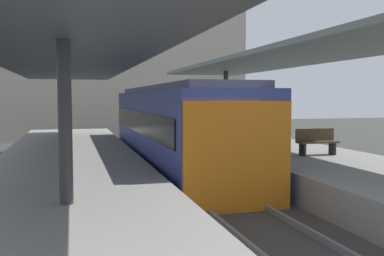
{
  "coord_description": "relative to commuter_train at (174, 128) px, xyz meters",
  "views": [
    {
      "loc": [
        -3.68,
        -12.69,
        2.87
      ],
      "look_at": [
        0.03,
        0.57,
        1.9
      ],
      "focal_mm": 40.21,
      "sensor_mm": 36.0,
      "label": 1
    }
  ],
  "objects": [
    {
      "name": "commuter_train",
      "position": [
        0.0,
        0.0,
        0.0
      ],
      "size": [
        2.78,
        13.13,
        3.1
      ],
      "color": "#38428C",
      "rests_on": "track_ballast"
    },
    {
      "name": "platform_right",
      "position": [
        3.8,
        -3.02,
        -1.23
      ],
      "size": [
        4.4,
        28.0,
        1.0
      ],
      "primitive_type": "cube",
      "color": "gray",
      "rests_on": "ground_plane"
    },
    {
      "name": "canopy_left",
      "position": [
        -3.8,
        -1.62,
        2.19
      ],
      "size": [
        4.18,
        21.0,
        3.04
      ],
      "color": "#333335",
      "rests_on": "platform_left"
    },
    {
      "name": "platform_left",
      "position": [
        -3.8,
        -3.02,
        -1.23
      ],
      "size": [
        4.4,
        28.0,
        1.0
      ],
      "primitive_type": "cube",
      "color": "gray",
      "rests_on": "ground_plane"
    },
    {
      "name": "platform_sign",
      "position": [
        4.57,
        2.49,
        0.9
      ],
      "size": [
        0.9,
        0.08,
        2.21
      ],
      "color": "#262628",
      "rests_on": "platform_right"
    },
    {
      "name": "track_ballast",
      "position": [
        0.0,
        -3.02,
        -1.63
      ],
      "size": [
        3.2,
        28.0,
        0.2
      ],
      "primitive_type": "cube",
      "color": "#423F3D",
      "rests_on": "ground_plane"
    },
    {
      "name": "rail_far_side",
      "position": [
        0.72,
        -3.02,
        -1.46
      ],
      "size": [
        0.08,
        28.0,
        0.14
      ],
      "primitive_type": "cube",
      "color": "slate",
      "rests_on": "track_ballast"
    },
    {
      "name": "canopy_right",
      "position": [
        3.8,
        -1.62,
        2.53
      ],
      "size": [
        4.18,
        21.0,
        3.38
      ],
      "color": "#333335",
      "rests_on": "platform_right"
    },
    {
      "name": "passenger_near_bench",
      "position": [
        3.86,
        3.76,
        0.14
      ],
      "size": [
        0.36,
        0.36,
        1.67
      ],
      "color": "navy",
      "rests_on": "platform_right"
    },
    {
      "name": "ground_plane",
      "position": [
        0.0,
        -3.02,
        -1.73
      ],
      "size": [
        80.0,
        80.0,
        0.0
      ],
      "primitive_type": "plane",
      "color": "#383835"
    },
    {
      "name": "platform_bench",
      "position": [
        4.02,
        -3.35,
        -0.26
      ],
      "size": [
        1.4,
        0.41,
        0.86
      ],
      "color": "black",
      "rests_on": "platform_right"
    },
    {
      "name": "rail_near_side",
      "position": [
        -0.72,
        -3.02,
        -1.46
      ],
      "size": [
        0.08,
        28.0,
        0.14
      ],
      "primitive_type": "cube",
      "color": "slate",
      "rests_on": "track_ballast"
    },
    {
      "name": "station_building_backdrop",
      "position": [
        -0.25,
        16.98,
        3.77
      ],
      "size": [
        18.0,
        6.0,
        11.0
      ],
      "primitive_type": "cube",
      "color": "#A89E8E",
      "rests_on": "ground_plane"
    }
  ]
}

